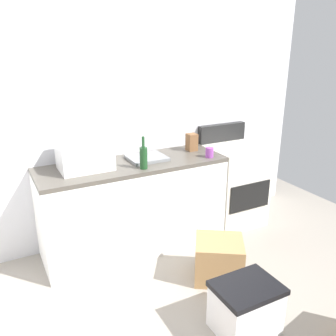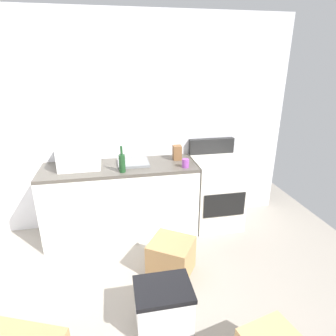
# 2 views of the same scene
# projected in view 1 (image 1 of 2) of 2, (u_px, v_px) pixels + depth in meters

# --- Properties ---
(ground_plane) EXTENTS (6.00, 6.00, 0.00)m
(ground_plane) POSITION_uv_depth(u_px,v_px,m) (161.00, 334.00, 2.60)
(ground_plane) COLOR gray
(wall_back) EXTENTS (5.00, 0.10, 2.60)m
(wall_back) POSITION_uv_depth(u_px,v_px,m) (88.00, 118.00, 3.46)
(wall_back) COLOR silver
(wall_back) RESTS_ON ground_plane
(kitchen_counter) EXTENTS (1.80, 0.60, 0.90)m
(kitchen_counter) POSITION_uv_depth(u_px,v_px,m) (134.00, 206.00, 3.59)
(kitchen_counter) COLOR white
(kitchen_counter) RESTS_ON ground_plane
(stove_oven) EXTENTS (0.60, 0.61, 1.10)m
(stove_oven) POSITION_uv_depth(u_px,v_px,m) (233.00, 183.00, 4.12)
(stove_oven) COLOR silver
(stove_oven) RESTS_ON ground_plane
(microwave) EXTENTS (0.46, 0.34, 0.27)m
(microwave) POSITION_uv_depth(u_px,v_px,m) (85.00, 155.00, 3.23)
(microwave) COLOR white
(microwave) RESTS_ON kitchen_counter
(sink_basin) EXTENTS (0.36, 0.32, 0.03)m
(sink_basin) POSITION_uv_depth(u_px,v_px,m) (147.00, 158.00, 3.54)
(sink_basin) COLOR slate
(sink_basin) RESTS_ON kitchen_counter
(wine_bottle) EXTENTS (0.07, 0.07, 0.30)m
(wine_bottle) POSITION_uv_depth(u_px,v_px,m) (144.00, 157.00, 3.25)
(wine_bottle) COLOR #193F1E
(wine_bottle) RESTS_ON kitchen_counter
(coffee_mug) EXTENTS (0.08, 0.08, 0.10)m
(coffee_mug) POSITION_uv_depth(u_px,v_px,m) (209.00, 152.00, 3.59)
(coffee_mug) COLOR purple
(coffee_mug) RESTS_ON kitchen_counter
(knife_block) EXTENTS (0.10, 0.10, 0.18)m
(knife_block) POSITION_uv_depth(u_px,v_px,m) (192.00, 142.00, 3.80)
(knife_block) COLOR brown
(knife_block) RESTS_ON kitchen_counter
(cardboard_box_large) EXTENTS (0.55, 0.55, 0.36)m
(cardboard_box_large) POSITION_uv_depth(u_px,v_px,m) (219.00, 259.00, 3.18)
(cardboard_box_large) COLOR #A37A4C
(cardboard_box_large) RESTS_ON ground_plane
(storage_bin) EXTENTS (0.46, 0.36, 0.38)m
(storage_bin) POSITION_uv_depth(u_px,v_px,m) (246.00, 307.00, 2.59)
(storage_bin) COLOR silver
(storage_bin) RESTS_ON ground_plane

